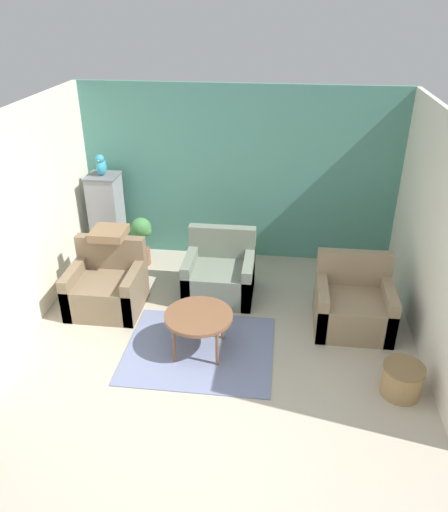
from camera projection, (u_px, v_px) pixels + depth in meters
The scene contains 14 objects.
ground_plane at pixel (201, 428), 4.52m from camera, with size 20.00×20.00×0.00m, color #B2A893.
wall_back_accent at pixel (239, 175), 7.00m from camera, with size 4.51×0.06×2.47m.
wall_left at pixel (31, 216), 5.69m from camera, with size 0.06×3.45×2.47m.
wall_right at pixel (435, 237), 5.22m from camera, with size 0.06×3.45×2.47m.
area_rug at pixel (200, 349), 5.51m from camera, with size 1.62×1.37×0.01m.
coffee_table at pixel (199, 318), 5.32m from camera, with size 0.74×0.74×0.47m.
armchair_left at pixel (107, 288), 6.15m from camera, with size 0.87×0.77×0.84m.
armchair_right at pixel (353, 306), 5.80m from camera, with size 0.87×0.77×0.84m.
armchair_middle at pixel (220, 275), 6.42m from camera, with size 0.87×0.77×0.84m.
birdcage at pixel (107, 219), 7.13m from camera, with size 0.46×0.46×1.29m.
parrot at pixel (101, 165), 6.76m from camera, with size 0.14×0.25×0.30m.
potted_plant at pixel (141, 235), 7.06m from camera, with size 0.32×0.29×0.72m.
wicker_basket at pixel (402, 379), 4.84m from camera, with size 0.40×0.40×0.33m.
throw_pillow at pixel (109, 233), 6.11m from camera, with size 0.41×0.41×0.10m.
Camera 1 is at (0.60, -3.22, 3.49)m, focal length 35.00 mm.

